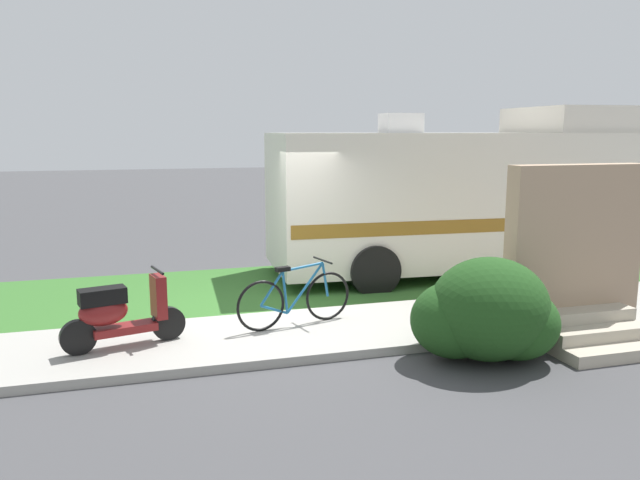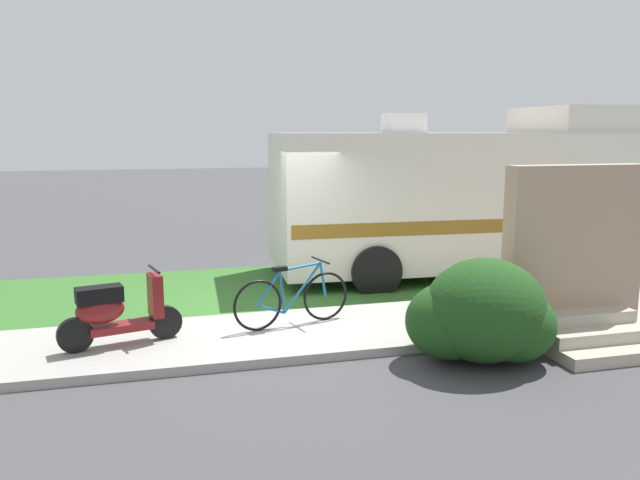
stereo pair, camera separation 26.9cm
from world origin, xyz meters
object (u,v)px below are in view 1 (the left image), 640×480
Objects in this scene: scooter at (119,313)px; motorhome_rv at (455,197)px; pickup_truck_near at (427,199)px; bicycle at (295,298)px; bottle_green at (486,313)px.

motorhome_rv is at bearing 25.25° from scooter.
scooter is 0.30× the size of pickup_truck_near.
pickup_truck_near is (5.57, 7.34, 0.47)m from bicycle.
motorhome_rv is at bearing 34.53° from bicycle.
motorhome_rv is 1.34× the size of pickup_truck_near.
pickup_truck_near is at bearing 70.13° from bottle_green.
scooter reaches higher than bottle_green.
motorhome_rv is 4.54× the size of scooter.
bottle_green is at bearing -10.95° from bicycle.
bicycle is (2.36, 0.27, -0.06)m from scooter.
scooter is 0.89× the size of bicycle.
pickup_truck_near is 8.39m from bottle_green.
bottle_green is at bearing -2.89° from scooter.
bicycle is 0.33× the size of pickup_truck_near.
bottle_green is (5.08, -0.26, -0.35)m from scooter.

